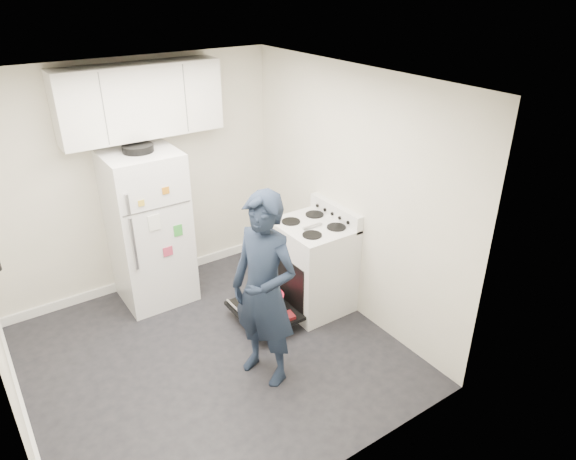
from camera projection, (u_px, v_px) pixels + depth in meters
room at (198, 241)px, 4.28m from camera, size 3.21×3.21×2.51m
electric_range at (311, 267)px, 5.35m from camera, size 0.66×0.76×1.10m
open_oven_door at (266, 306)px, 5.19m from camera, size 0.55×0.70×0.24m
refrigerator at (149, 228)px, 5.34m from camera, size 0.72×0.74×1.73m
upper_cabinets at (140, 101)px, 4.98m from camera, size 1.60×0.33×0.70m
person at (264, 291)px, 4.22m from camera, size 0.61×0.74×1.74m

